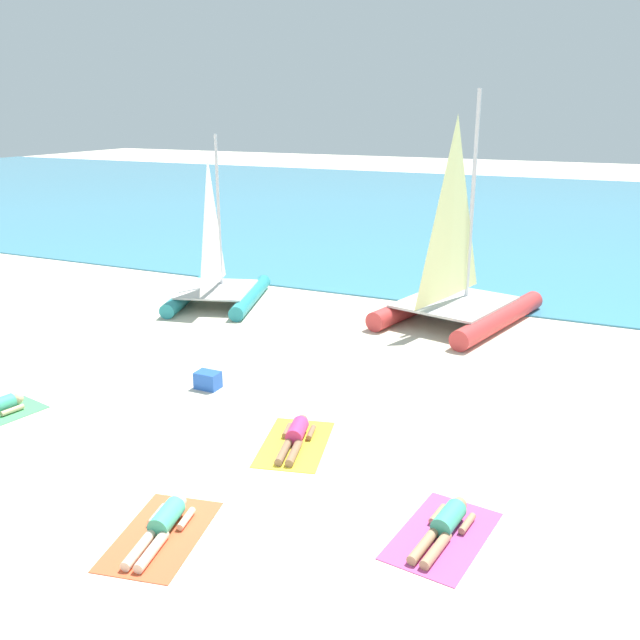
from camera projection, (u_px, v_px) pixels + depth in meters
ground_plane at (392, 314)px, 19.60m from camera, size 120.00×120.00×0.00m
ocean_water at (519, 212)px, 38.05m from camera, size 120.00×40.00×0.05m
sailboat_red at (457, 289)px, 18.64m from camera, size 3.99×5.24×6.10m
sailboat_teal at (217, 280)px, 20.39m from camera, size 3.41×4.30×4.90m
towel_center_left at (161, 535)px, 9.48m from camera, size 1.46×2.08×0.01m
sunbather_center_left at (163, 524)px, 9.51m from camera, size 0.71×1.56×0.30m
towel_center_right at (295, 444)px, 12.04m from camera, size 1.53×2.11×0.01m
sunbather_center_right at (296, 436)px, 12.06m from camera, size 0.76×1.55×0.30m
towel_rightmost at (442, 535)px, 9.47m from camera, size 1.33×2.02×0.01m
sunbather_rightmost at (445, 525)px, 9.49m from camera, size 0.60×1.57×0.30m
cooler_box at (208, 380)px, 14.38m from camera, size 0.50×0.36×0.36m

